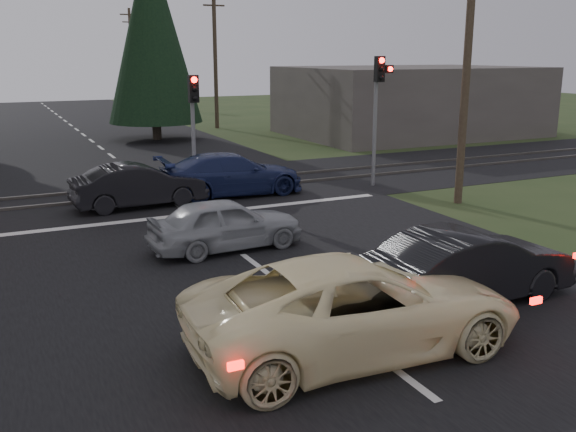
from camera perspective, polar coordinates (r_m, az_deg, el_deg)
ground at (r=12.55m, az=2.36°, el=-8.24°), size 120.00×120.00×0.00m
road at (r=21.50m, az=-10.12°, el=1.17°), size 14.00×100.00×0.01m
rail_corridor at (r=23.40m, az=-11.43°, el=2.17°), size 120.00×8.00×0.01m
stop_line at (r=19.82m, az=-8.72°, el=0.13°), size 13.00×0.35×0.00m
rail_near at (r=22.63m, az=-10.94°, el=1.90°), size 120.00×0.12×0.10m
rail_far at (r=24.15m, az=-11.91°, el=2.63°), size 120.00×0.12×0.10m
traffic_signal_right at (r=23.65m, az=8.08°, el=10.54°), size 0.68×0.48×4.70m
traffic_signal_center at (r=21.98m, az=-8.38°, el=8.92°), size 0.32×0.48×4.10m
utility_pole_near at (r=21.40m, az=15.67°, el=13.57°), size 1.80×0.26×9.00m
utility_pole_mid at (r=42.59m, az=-6.49°, el=14.11°), size 1.80×0.26×9.00m
utility_pole_far at (r=66.71m, az=-13.74°, el=13.85°), size 1.80×0.26×9.00m
conifer_tree at (r=37.35m, az=-12.01°, el=15.82°), size 5.20×5.20×11.00m
building_right at (r=39.96m, az=10.75°, el=10.03°), size 14.00×10.00×4.00m
cream_coupe at (r=10.68m, az=5.96°, el=-7.92°), size 5.75×2.84×1.57m
dark_hatchback at (r=13.15m, az=15.77°, el=-4.32°), size 4.52×1.74×1.47m
silver_car at (r=16.11m, az=-5.56°, el=-0.70°), size 3.94×1.76×1.32m
blue_sedan at (r=22.29m, az=-5.07°, el=3.71°), size 5.07×2.13×1.46m
dark_car_far at (r=21.03m, az=-13.11°, el=2.64°), size 4.28×1.69×1.39m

